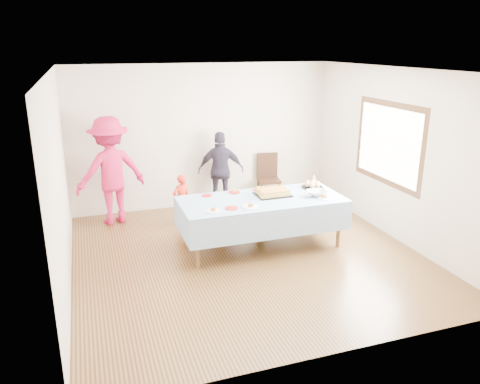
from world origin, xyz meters
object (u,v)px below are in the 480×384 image
object	(u,v)px
birthday_cake	(273,192)
dining_chair	(268,175)
party_table	(262,202)
adult_left	(111,171)

from	to	relation	value
birthday_cake	dining_chair	world-z (taller)	dining_chair
party_table	birthday_cake	size ratio (longest dim) A/B	4.68
adult_left	party_table	bearing A→B (deg)	124.58
birthday_cake	adult_left	size ratio (longest dim) A/B	0.28
birthday_cake	dining_chair	size ratio (longest dim) A/B	0.55
dining_chair	adult_left	xyz separation A→B (m)	(-3.02, -0.24, 0.40)
birthday_cake	dining_chair	xyz separation A→B (m)	(0.70, 1.92, -0.29)
party_table	birthday_cake	xyz separation A→B (m)	(0.22, 0.11, 0.10)
birthday_cake	adult_left	bearing A→B (deg)	144.20
birthday_cake	adult_left	world-z (taller)	adult_left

